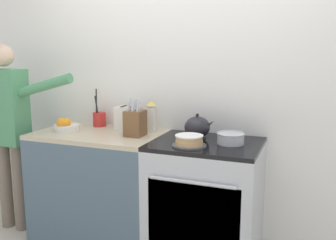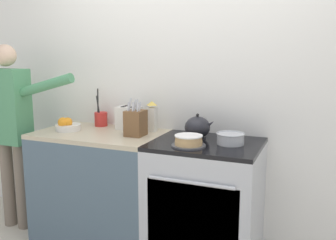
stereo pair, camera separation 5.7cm
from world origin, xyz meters
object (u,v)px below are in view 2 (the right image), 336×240
Objects in this scene: stove_range at (205,202)px; person_baker at (11,121)px; knife_block at (136,123)px; tea_kettle at (198,127)px; utensil_crock at (101,119)px; milk_carton at (152,117)px; fruit_bowl at (67,126)px; layer_cake at (189,141)px; mixing_bowl at (230,138)px; toaster at (129,118)px.

person_baker reaches higher than stove_range.
person_baker is (-1.15, -0.13, -0.05)m from knife_block.
utensil_crock reaches higher than tea_kettle.
knife_block is at bearing -104.49° from milk_carton.
fruit_bowl reaches higher than stove_range.
layer_cake is at bearing -117.90° from stove_range.
mixing_bowl is at bearing 0.89° from knife_block.
person_baker is at bearing 178.99° from layer_cake.
toaster is at bearing -4.53° from utensil_crock.
knife_block is 1.42× the size of fruit_bowl.
milk_carton reaches higher than fruit_bowl.
knife_block is 0.62m from fruit_bowl.
milk_carton reaches higher than mixing_bowl.
mixing_bowl is 0.94× the size of toaster.
mixing_bowl reaches higher than stove_range.
person_baker is at bearing -152.48° from utensil_crock.
layer_cake is at bearing 2.11° from person_baker.
mixing_bowl is 0.69× the size of knife_block.
milk_carton is at bearing 75.51° from knife_block.
layer_cake is at bearing -146.44° from mixing_bowl.
toaster is at bearing 177.91° from milk_carton.
mixing_bowl is 0.94m from toaster.
milk_carton is (0.22, -0.01, 0.02)m from toaster.
layer_cake is 0.82× the size of knife_block.
layer_cake reaches higher than stove_range.
utensil_crock reaches higher than toaster.
fruit_bowl is at bearing 11.48° from person_baker.
tea_kettle is 0.29m from mixing_bowl.
mixing_bowl is at bearing 33.56° from layer_cake.
fruit_bowl is 0.83× the size of milk_carton.
milk_carton is 1.24m from person_baker.
stove_range is 0.56× the size of person_baker.
mixing_bowl is (0.28, -0.09, -0.04)m from tea_kettle.
milk_carton reaches higher than tea_kettle.
utensil_crock is at bearing 169.92° from mixing_bowl.
milk_carton is at bearing 141.43° from layer_cake.
milk_carton is (-0.52, 0.20, 0.58)m from stove_range.
mixing_bowl is (0.26, 0.17, 0.00)m from layer_cake.
person_baker reaches higher than tea_kettle.
knife_block is (-0.47, -0.11, 0.02)m from tea_kettle.
knife_block reaches higher than toaster.
knife_block reaches higher than tea_kettle.
stove_range is 0.80m from milk_carton.
toaster reaches higher than fruit_bowl.
tea_kettle is at bearing 132.77° from stove_range.
layer_cake is 0.31m from mixing_bowl.
toaster is (0.29, -0.02, 0.03)m from utensil_crock.
knife_block is (-0.58, 0.00, 0.56)m from stove_range.
knife_block is 1.15m from person_baker.
knife_block is at bearing 9.54° from person_baker.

